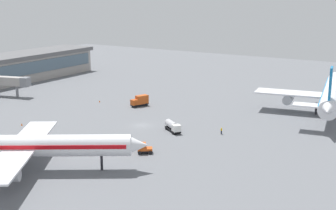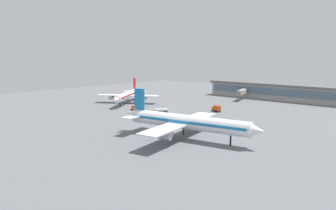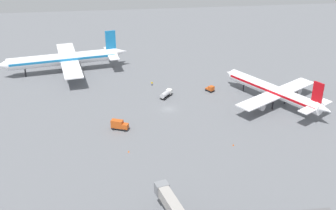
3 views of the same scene
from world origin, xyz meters
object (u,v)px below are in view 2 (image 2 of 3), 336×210
object	(u,v)px
airplane_at_gate	(127,95)
safety_cone_near_gate	(183,102)
catering_truck	(217,108)
ground_crew_worker	(151,116)
fuel_truck	(161,111)
baggage_tug	(133,108)
airplane_taxiing	(186,122)
safety_cone_mid_apron	(227,107)

from	to	relation	value
airplane_at_gate	safety_cone_near_gate	size ratio (longest dim) A/B	68.35
catering_truck	safety_cone_near_gate	world-z (taller)	catering_truck
catering_truck	ground_crew_worker	size ratio (longest dim) A/B	3.54
fuel_truck	ground_crew_worker	world-z (taller)	fuel_truck
catering_truck	baggage_tug	bearing A→B (deg)	56.97
airplane_at_gate	safety_cone_near_gate	distance (m)	34.35
airplane_at_gate	catering_truck	xyz separation A→B (m)	(-55.59, -12.18, -3.43)
baggage_tug	ground_crew_worker	distance (m)	23.35
baggage_tug	safety_cone_near_gate	distance (m)	39.70
airplane_taxiing	safety_cone_mid_apron	xyz separation A→B (m)	(23.88, -66.19, -5.67)
airplane_taxiing	catering_truck	distance (m)	56.57
fuel_truck	ground_crew_worker	distance (m)	12.23
airplane_taxiing	ground_crew_worker	world-z (taller)	airplane_taxiing
fuel_truck	safety_cone_mid_apron	size ratio (longest dim) A/B	10.35
airplane_taxiing	catering_truck	bearing A→B (deg)	102.20
airplane_taxiing	catering_truck	size ratio (longest dim) A/B	9.10
airplane_at_gate	ground_crew_worker	bearing A→B (deg)	30.19
baggage_tug	airplane_taxiing	bearing A→B (deg)	-149.81
ground_crew_worker	safety_cone_mid_apron	distance (m)	49.15
baggage_tug	safety_cone_near_gate	bearing A→B (deg)	-36.42
catering_truck	safety_cone_near_gate	xyz separation A→B (m)	(34.13, -14.20, -1.40)
airplane_taxiing	ground_crew_worker	bearing A→B (deg)	142.25
airplane_at_gate	baggage_tug	size ratio (longest dim) A/B	10.93
baggage_tug	safety_cone_mid_apron	xyz separation A→B (m)	(-32.92, -39.48, -0.86)
catering_truck	fuel_truck	bearing A→B (deg)	72.55
catering_truck	ground_crew_worker	bearing A→B (deg)	89.35
catering_truck	safety_cone_mid_apron	bearing A→B (deg)	-58.82
baggage_tug	safety_cone_mid_apron	bearing A→B (deg)	-74.44
airplane_taxiing	safety_cone_near_gate	distance (m)	86.74
catering_truck	fuel_truck	world-z (taller)	catering_truck
catering_truck	fuel_truck	distance (m)	28.75
airplane_taxiing	safety_cone_near_gate	size ratio (longest dim) A/B	89.58
catering_truck	fuel_truck	size ratio (longest dim) A/B	0.95
safety_cone_mid_apron	ground_crew_worker	bearing A→B (deg)	76.91
ground_crew_worker	safety_cone_mid_apron	size ratio (longest dim) A/B	2.78
safety_cone_mid_apron	baggage_tug	bearing A→B (deg)	50.18
airplane_taxiing	fuel_truck	xyz separation A→B (m)	(39.38, -29.73, -4.58)
fuel_truck	baggage_tug	bearing A→B (deg)	-44.08
airplane_taxiing	safety_cone_mid_apron	size ratio (longest dim) A/B	89.58
airplane_at_gate	catering_truck	bearing A→B (deg)	69.85
airplane_taxiing	safety_cone_mid_apron	world-z (taller)	airplane_taxiing
safety_cone_mid_apron	catering_truck	bearing A→B (deg)	99.96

